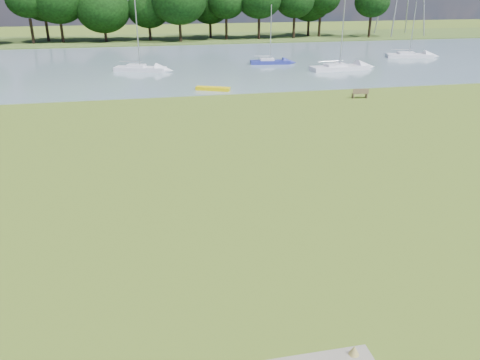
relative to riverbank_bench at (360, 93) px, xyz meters
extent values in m
plane|color=olive|center=(-16.12, -17.95, -0.46)|extent=(220.00, 220.00, 0.00)
cube|color=slate|center=(-16.12, 24.05, -0.46)|extent=(220.00, 40.00, 0.10)
cube|color=#4C6626|center=(-16.12, 54.05, -0.46)|extent=(220.00, 20.00, 0.40)
cube|color=brown|center=(-0.64, 0.13, -0.23)|extent=(0.13, 0.46, 0.46)
cube|color=brown|center=(0.65, 0.00, -0.23)|extent=(0.13, 0.46, 0.46)
cube|color=brown|center=(0.01, 0.07, 0.00)|extent=(1.54, 0.60, 0.05)
cube|color=brown|center=(-0.01, -0.13, 0.24)|extent=(1.50, 0.21, 0.45)
cube|color=yellow|center=(-13.00, 6.05, -0.24)|extent=(3.46, 2.12, 0.34)
cylinder|color=black|center=(-39.12, 50.05, 1.67)|extent=(0.51, 0.51, 3.87)
ellipsoid|color=black|center=(-39.12, 50.05, 6.40)|extent=(7.09, 7.09, 6.03)
cylinder|color=black|center=(-32.12, 50.05, 1.82)|extent=(0.51, 0.51, 4.16)
ellipsoid|color=black|center=(-32.12, 50.05, 6.90)|extent=(8.11, 8.11, 6.89)
cylinder|color=black|center=(-25.12, 50.05, 1.38)|extent=(0.51, 0.51, 3.28)
ellipsoid|color=black|center=(-25.12, 50.05, 5.39)|extent=(9.12, 9.12, 7.75)
cylinder|color=black|center=(-18.12, 50.05, 1.52)|extent=(0.51, 0.51, 3.58)
ellipsoid|color=black|center=(-18.12, 50.05, 5.89)|extent=(7.09, 7.09, 6.03)
cylinder|color=black|center=(-11.12, 50.05, 1.67)|extent=(0.51, 0.51, 3.87)
ellipsoid|color=black|center=(-11.12, 50.05, 6.40)|extent=(8.11, 8.11, 6.89)
cylinder|color=black|center=(-4.12, 50.05, 1.82)|extent=(0.51, 0.51, 4.16)
cylinder|color=black|center=(2.88, 50.05, 1.38)|extent=(0.51, 0.51, 3.28)
ellipsoid|color=black|center=(2.88, 50.05, 5.39)|extent=(7.09, 7.09, 6.03)
cylinder|color=black|center=(9.88, 50.05, 1.52)|extent=(0.51, 0.51, 3.58)
ellipsoid|color=black|center=(9.88, 50.05, 5.89)|extent=(8.11, 8.11, 6.89)
cylinder|color=black|center=(16.88, 50.05, 1.67)|extent=(0.51, 0.51, 3.87)
ellipsoid|color=black|center=(16.88, 50.05, 6.40)|extent=(9.12, 9.12, 7.75)
cylinder|color=black|center=(23.88, 50.05, 1.82)|extent=(0.51, 0.51, 4.16)
cube|color=silver|center=(-20.00, 18.90, -0.05)|extent=(6.43, 3.76, 0.72)
cube|color=silver|center=(-20.47, 19.07, 0.39)|extent=(2.51, 2.03, 0.47)
cylinder|color=#A5A8AD|center=(-20.00, 18.90, 4.02)|extent=(0.12, 0.12, 7.83)
cube|color=silver|center=(18.33, 22.79, -0.06)|extent=(6.78, 3.15, 0.71)
cube|color=silver|center=(17.81, 22.89, 0.37)|extent=(2.54, 1.88, 0.45)
cylinder|color=#A5A8AD|center=(18.33, 22.79, 4.36)|extent=(0.12, 0.12, 8.55)
cube|color=silver|center=(4.17, 14.73, -0.05)|extent=(7.58, 2.81, 0.73)
cube|color=silver|center=(3.58, 14.67, 0.39)|extent=(2.75, 1.88, 0.47)
cylinder|color=#A5A8AD|center=(4.17, 14.73, 4.38)|extent=(0.12, 0.12, 8.55)
cube|color=navy|center=(-3.00, 21.11, -0.08)|extent=(5.36, 2.03, 0.66)
cube|color=silver|center=(-3.42, 21.16, 0.32)|extent=(1.95, 1.34, 0.43)
cylinder|color=#A5A8AD|center=(-3.00, 21.11, 3.55)|extent=(0.11, 0.11, 6.97)
camera|label=1|loc=(-19.83, -40.18, 9.43)|focal=35.00mm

